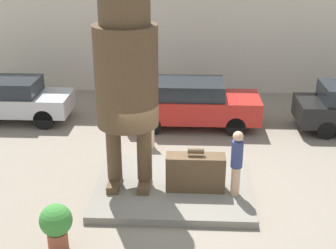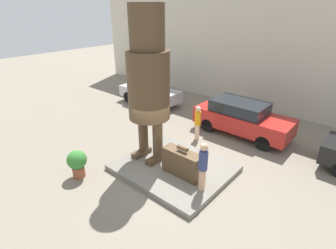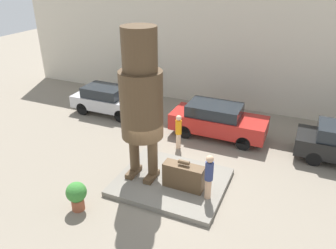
% 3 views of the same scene
% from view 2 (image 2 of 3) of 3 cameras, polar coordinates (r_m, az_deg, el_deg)
% --- Properties ---
extents(ground_plane, '(60.00, 60.00, 0.00)m').
position_cam_2_polar(ground_plane, '(10.38, 1.24, -9.83)').
color(ground_plane, gray).
extents(pedestal, '(4.12, 3.46, 0.20)m').
position_cam_2_polar(pedestal, '(10.32, 1.25, -9.37)').
color(pedestal, slate).
rests_on(pedestal, ground_plane).
extents(building_backdrop, '(28.00, 0.60, 7.90)m').
position_cam_2_polar(building_backdrop, '(16.44, 22.14, 16.25)').
color(building_backdrop, beige).
rests_on(building_backdrop, ground_plane).
extents(statue_figure, '(1.56, 1.56, 5.75)m').
position_cam_2_polar(statue_figure, '(9.52, -4.31, 10.54)').
color(statue_figure, '#4C3823').
rests_on(statue_figure, pedestal).
extents(giant_suitcase, '(1.52, 0.50, 1.17)m').
position_cam_2_polar(giant_suitcase, '(9.53, 3.09, -8.37)').
color(giant_suitcase, '#4C3823').
rests_on(giant_suitcase, pedestal).
extents(tourist, '(0.30, 0.30, 1.75)m').
position_cam_2_polar(tourist, '(8.63, 7.62, -8.72)').
color(tourist, tan).
rests_on(tourist, pedestal).
extents(parked_car_silver, '(4.05, 1.72, 1.58)m').
position_cam_2_polar(parked_car_silver, '(16.92, -4.06, 7.32)').
color(parked_car_silver, '#B7B7BC').
rests_on(parked_car_silver, ground_plane).
extents(parked_car_red, '(4.62, 1.82, 1.67)m').
position_cam_2_polar(parked_car_red, '(13.20, 15.74, 1.48)').
color(parked_car_red, '#B2231E').
rests_on(parked_car_red, ground_plane).
extents(planter_pot, '(0.71, 0.71, 1.09)m').
position_cam_2_polar(planter_pot, '(10.22, -19.17, -7.74)').
color(planter_pot, brown).
rests_on(planter_pot, ground_plane).
extents(worker_hivis, '(0.28, 0.28, 1.67)m').
position_cam_2_polar(worker_hivis, '(12.26, 6.47, 0.63)').
color(worker_hivis, beige).
rests_on(worker_hivis, ground_plane).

